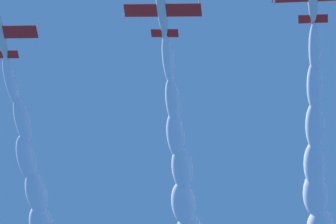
# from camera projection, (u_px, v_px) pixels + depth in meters

# --- Properties ---
(airplane_right_wingman) EXTENTS (8.18, 7.46, 2.76)m
(airplane_right_wingman) POSITION_uv_depth(u_px,v_px,m) (161.00, 6.00, 79.17)
(airplane_right_wingman) COLOR silver
(smoke_trail_left_wingman) EXTENTS (4.18, 34.49, 3.90)m
(smoke_trail_left_wingman) POSITION_uv_depth(u_px,v_px,m) (318.00, 204.00, 88.64)
(smoke_trail_left_wingman) COLOR white
(smoke_trail_right_wingman) EXTENTS (4.22, 34.80, 3.81)m
(smoke_trail_right_wingman) POSITION_uv_depth(u_px,v_px,m) (186.00, 210.00, 91.42)
(smoke_trail_right_wingman) COLOR white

